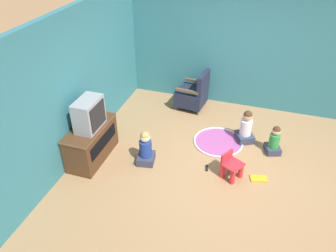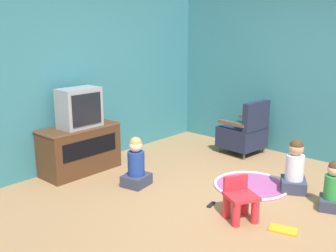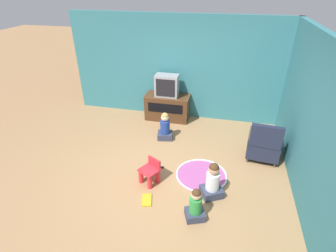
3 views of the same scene
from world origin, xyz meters
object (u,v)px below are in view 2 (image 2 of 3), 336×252
at_px(child_watching_center, 333,189).
at_px(remote_control, 211,205).
at_px(yellow_kid_chair, 240,202).
at_px(child_watching_left, 136,165).
at_px(child_watching_right, 295,169).
at_px(black_armchair, 244,133).
at_px(book, 283,230).
at_px(tv_cabinet, 80,148).
at_px(television, 79,108).

height_order(child_watching_center, remote_control, child_watching_center).
xyz_separation_m(yellow_kid_chair, child_watching_center, (0.90, -0.64, 0.04)).
bearing_deg(child_watching_left, child_watching_right, -63.60).
relative_size(child_watching_center, child_watching_right, 0.85).
relative_size(black_armchair, child_watching_left, 1.35).
bearing_deg(child_watching_center, black_armchair, 37.75).
relative_size(child_watching_left, child_watching_center, 1.15).
xyz_separation_m(child_watching_left, book, (0.16, -1.96, -0.27)).
relative_size(child_watching_right, remote_control, 4.27).
bearing_deg(child_watching_left, black_armchair, -19.20).
bearing_deg(book, child_watching_center, -116.76).
height_order(yellow_kid_chair, child_watching_left, child_watching_left).
height_order(yellow_kid_chair, child_watching_center, child_watching_center).
relative_size(tv_cabinet, book, 3.65).
bearing_deg(book, black_armchair, -64.80).
height_order(black_armchair, remote_control, black_armchair).
relative_size(tv_cabinet, remote_control, 7.15).
distance_m(tv_cabinet, remote_control, 2.09).
distance_m(tv_cabinet, child_watching_center, 3.30).
height_order(child_watching_left, book, child_watching_left).
distance_m(black_armchair, book, 2.55).
xyz_separation_m(tv_cabinet, television, (0.00, -0.04, 0.59)).
distance_m(child_watching_left, remote_control, 1.12).
relative_size(television, black_armchair, 0.64).
bearing_deg(yellow_kid_chair, child_watching_left, 122.41).
distance_m(yellow_kid_chair, child_watching_left, 1.50).
bearing_deg(child_watching_right, yellow_kid_chair, 146.66).
relative_size(tv_cabinet, yellow_kid_chair, 2.46).
height_order(black_armchair, child_watching_center, black_armchair).
bearing_deg(remote_control, tv_cabinet, 88.10).
bearing_deg(television, black_armchair, -28.71).
height_order(television, child_watching_right, television).
xyz_separation_m(yellow_kid_chair, remote_control, (0.07, 0.42, -0.19)).
distance_m(television, black_armchair, 2.65).
distance_m(tv_cabinet, book, 2.95).
bearing_deg(television, child_watching_left, -79.50).
bearing_deg(remote_control, book, -100.63).
relative_size(child_watching_left, child_watching_right, 0.98).
bearing_deg(tv_cabinet, yellow_kid_chair, -84.08).
height_order(child_watching_right, book, child_watching_right).
distance_m(yellow_kid_chair, book, 0.51).
bearing_deg(child_watching_left, book, -95.80).
distance_m(television, child_watching_center, 3.33).
bearing_deg(child_watching_right, black_armchair, 26.07).
bearing_deg(remote_control, child_watching_center, -62.78).
relative_size(yellow_kid_chair, child_watching_right, 0.68).
relative_size(television, yellow_kid_chair, 1.24).
height_order(tv_cabinet, book, tv_cabinet).
distance_m(yellow_kid_chair, child_watching_right, 1.11).
distance_m(tv_cabinet, yellow_kid_chair, 2.47).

